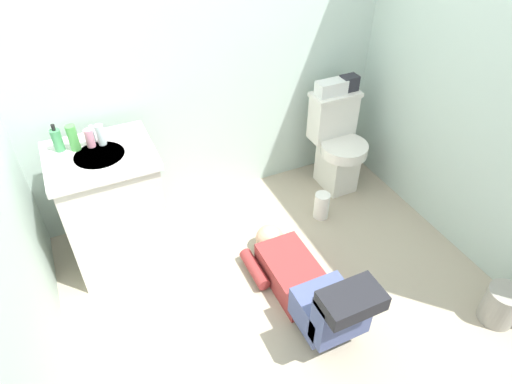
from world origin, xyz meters
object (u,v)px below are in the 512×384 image
Objects in this scene: toilet at (337,144)px; bottle_clear at (101,135)px; soap_dispenser at (57,140)px; person_plumber at (308,286)px; bottle_pink at (90,138)px; trash_can at (501,305)px; bottle_green at (73,138)px; toiletry_bag at (349,83)px; vanity_cabinet at (113,207)px; tissue_box at (331,88)px; paper_towel_roll at (322,206)px; faucet at (92,133)px.

toilet is 6.06× the size of bottle_clear.
bottle_clear is at bearing -9.01° from soap_dispenser.
bottle_pink is (-0.92, 0.97, 0.70)m from person_plumber.
toilet is at bearing 96.18° from trash_can.
toiletry_bag is at bearing 2.63° from bottle_green.
bottle_clear is at bearing -3.00° from bottle_pink.
soap_dispenser reaches higher than toiletry_bag.
toilet is 1.88m from bottle_green.
bottle_pink is (-0.02, 0.09, 0.45)m from vanity_cabinet.
person_plumber is 1.10m from trash_can.
tissue_box is (-0.04, 0.09, 0.43)m from toilet.
person_plumber is 1.47m from bottle_clear.
bottle_clear is (-1.76, -0.10, 0.08)m from toiletry_bag.
paper_towel_roll is (1.39, -0.23, -0.32)m from vanity_cabinet.
vanity_cabinet is 0.46m from bottle_pink.
soap_dispenser is at bearing 167.50° from paper_towel_roll.
bottle_clear reaches higher than person_plumber.
faucet is 1.63m from paper_towel_roll.
toiletry_bag is 0.52× the size of trash_can.
bottle_pink is at bearing 167.34° from paper_towel_roll.
toilet reaches higher than person_plumber.
faucet is 0.09× the size of person_plumber.
bottle_green is (-1.91, -0.09, 0.09)m from toiletry_bag.
vanity_cabinet is at bearing -40.53° from bottle_green.
toiletry_bag reaches higher than person_plumber.
toiletry_bag is (0.11, 0.09, 0.44)m from toilet.
toilet is at bearing -0.09° from bottle_green.
vanity_cabinet is 1.45m from paper_towel_roll.
bottle_pink is at bearing 133.67° from person_plumber.
bottle_green is at bearing 176.99° from bottle_pink.
soap_dispenser is at bearing 168.80° from bottle_pink.
bottle_clear is 1.59m from paper_towel_roll.
toiletry_bag is 0.75× the size of soap_dispenser.
soap_dispenser is at bearing -178.16° from tissue_box.
bottle_green is 1.40× the size of bottle_pink.
paper_towel_roll is (-0.30, -0.32, -0.27)m from toilet.
bottle_pink is 0.53× the size of paper_towel_roll.
bottle_green reaches higher than trash_can.
trash_can is at bearing -39.65° from bottle_clear.
person_plumber is (-0.79, -0.97, -0.19)m from toilet.
toiletry_bag is 1.15× the size of bottle_pink.
vanity_cabinet reaches higher than paper_towel_roll.
paper_towel_roll is at bearing -133.20° from toilet.
soap_dispenser is 1.53× the size of bottle_pink.
bottle_green is at bearing 179.91° from toilet.
toilet is 3.14× the size of trash_can.
paper_towel_roll is at bearing 111.25° from trash_can.
person_plumber is at bearing -125.30° from tissue_box.
trash_can is 1.28m from paper_towel_roll.
bottle_green is (-1.80, 0.00, 0.53)m from toilet.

